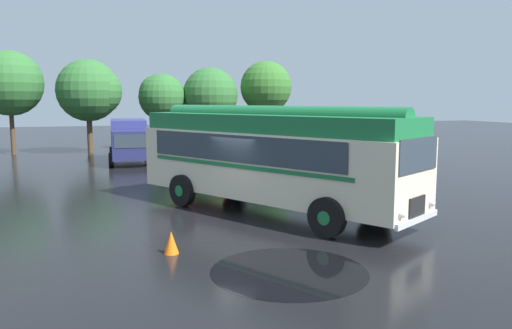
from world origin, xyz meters
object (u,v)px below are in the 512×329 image
car_near_left (176,147)px  box_van (129,139)px  vintage_bus (270,155)px  car_mid_left (219,146)px  traffic_cone (171,242)px

car_near_left → box_van: bearing=172.5°
vintage_bus → car_near_left: (-0.75, 14.96, -1.05)m
vintage_bus → car_mid_left: 15.13m
car_near_left → car_mid_left: bearing=0.4°
vintage_bus → car_near_left: bearing=92.9°
car_near_left → box_van: 2.82m
car_near_left → traffic_cone: size_ratio=7.94×
vintage_bus → box_van: bearing=102.9°
car_mid_left → box_van: 5.44m
box_van → vintage_bus: bearing=-77.1°
car_mid_left → traffic_cone: 19.30m
box_van → traffic_cone: size_ratio=10.62×
vintage_bus → traffic_cone: (-3.75, -3.47, -1.62)m
vintage_bus → box_van: vintage_bus is taller
box_van → car_mid_left: bearing=-3.7°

